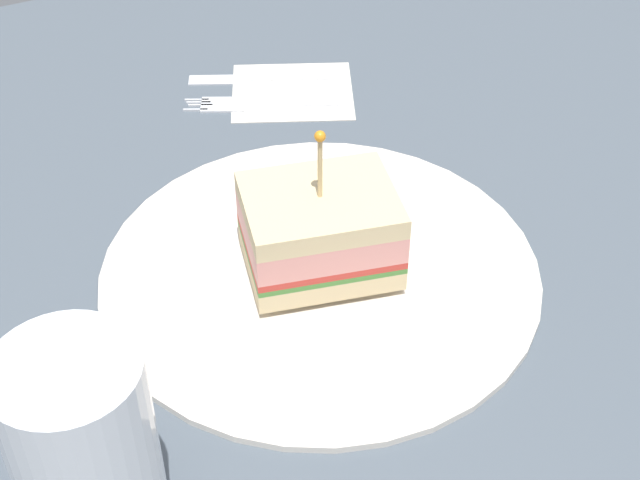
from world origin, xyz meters
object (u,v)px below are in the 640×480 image
at_px(sandwich_half_center, 318,233).
at_px(fork, 243,104).
at_px(plate, 320,269).
at_px(drink_glass, 87,460).
at_px(napkin, 292,91).
at_px(knife, 253,78).

bearing_deg(sandwich_half_center, fork, -99.11).
bearing_deg(plate, fork, -98.65).
height_order(plate, drink_glass, drink_glass).
distance_m(sandwich_half_center, drink_glass, 0.22).
xyz_separation_m(plate, napkin, (-0.08, -0.21, -0.00)).
height_order(napkin, fork, fork).
relative_size(plate, fork, 2.40).
bearing_deg(fork, knife, -124.31).
relative_size(plate, sandwich_half_center, 2.67).
bearing_deg(knife, plate, 77.36).
xyz_separation_m(sandwich_half_center, knife, (-0.06, -0.25, -0.04)).
height_order(plate, napkin, plate).
distance_m(plate, napkin, 0.23).
height_order(sandwich_half_center, drink_glass, drink_glass).
relative_size(plate, napkin, 2.87).
relative_size(sandwich_half_center, napkin, 1.08).
xyz_separation_m(plate, knife, (-0.05, -0.25, -0.00)).
relative_size(plate, knife, 2.45).
xyz_separation_m(fork, knife, (-0.02, -0.03, -0.00)).
xyz_separation_m(drink_glass, napkin, (-0.26, -0.33, -0.05)).
distance_m(plate, sandwich_half_center, 0.03).
bearing_deg(drink_glass, napkin, -127.93).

